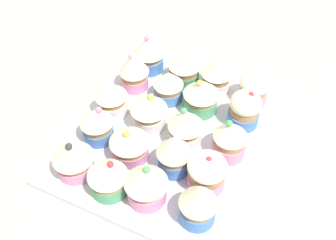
{
  "coord_description": "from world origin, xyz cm",
  "views": [
    {
      "loc": [
        -43.12,
        -20.56,
        56.76
      ],
      "look_at": [
        0.0,
        0.0,
        4.2
      ],
      "focal_mm": 43.92,
      "sensor_mm": 36.0,
      "label": 1
    }
  ],
  "objects_px": {
    "cupcake_1": "(207,172)",
    "cupcake_2": "(230,138)",
    "cupcake_7": "(186,126)",
    "cupcake_16": "(97,123)",
    "cupcake_19": "(149,53)",
    "cupcake_6": "(174,152)",
    "cupcake_17": "(112,97)",
    "cupcake_8": "(201,95)",
    "baking_tray": "(168,133)",
    "cupcake_4": "(254,88)",
    "cupcake_14": "(184,67)",
    "cupcake_15": "(73,157)",
    "cupcake_0": "(198,203)",
    "cupcake_10": "(108,177)",
    "cupcake_13": "(168,85)",
    "cupcake_3": "(245,109)",
    "cupcake_5": "(146,182)",
    "cupcake_11": "(129,143)",
    "cupcake_18": "(134,71)",
    "cupcake_12": "(149,110)"
  },
  "relations": [
    {
      "from": "cupcake_6",
      "to": "cupcake_17",
      "type": "xyz_separation_m",
      "value": [
        0.07,
        0.16,
        -0.01
      ]
    },
    {
      "from": "cupcake_0",
      "to": "cupcake_4",
      "type": "distance_m",
      "value": 0.27
    },
    {
      "from": "cupcake_4",
      "to": "cupcake_15",
      "type": "relative_size",
      "value": 0.86
    },
    {
      "from": "cupcake_3",
      "to": "cupcake_7",
      "type": "distance_m",
      "value": 0.11
    },
    {
      "from": "cupcake_2",
      "to": "cupcake_0",
      "type": "bearing_deg",
      "value": 179.93
    },
    {
      "from": "cupcake_1",
      "to": "cupcake_19",
      "type": "xyz_separation_m",
      "value": [
        0.21,
        0.21,
        0.01
      ]
    },
    {
      "from": "cupcake_2",
      "to": "cupcake_7",
      "type": "distance_m",
      "value": 0.08
    },
    {
      "from": "cupcake_2",
      "to": "cupcake_10",
      "type": "height_order",
      "value": "cupcake_2"
    },
    {
      "from": "cupcake_0",
      "to": "cupcake_17",
      "type": "bearing_deg",
      "value": 58.52
    },
    {
      "from": "cupcake_14",
      "to": "cupcake_17",
      "type": "bearing_deg",
      "value": 147.77
    },
    {
      "from": "cupcake_4",
      "to": "cupcake_15",
      "type": "distance_m",
      "value": 0.35
    },
    {
      "from": "cupcake_8",
      "to": "cupcake_2",
      "type": "bearing_deg",
      "value": -131.98
    },
    {
      "from": "cupcake_6",
      "to": "cupcake_4",
      "type": "bearing_deg",
      "value": -18.07
    },
    {
      "from": "cupcake_4",
      "to": "cupcake_14",
      "type": "xyz_separation_m",
      "value": [
        -0.0,
        0.14,
        0.0
      ]
    },
    {
      "from": "cupcake_10",
      "to": "cupcake_14",
      "type": "distance_m",
      "value": 0.28
    },
    {
      "from": "cupcake_0",
      "to": "cupcake_16",
      "type": "xyz_separation_m",
      "value": [
        0.07,
        0.22,
        -0.01
      ]
    },
    {
      "from": "cupcake_7",
      "to": "cupcake_6",
      "type": "bearing_deg",
      "value": -173.61
    },
    {
      "from": "cupcake_7",
      "to": "cupcake_15",
      "type": "xyz_separation_m",
      "value": [
        -0.14,
        0.14,
        -0.0
      ]
    },
    {
      "from": "cupcake_4",
      "to": "cupcake_13",
      "type": "bearing_deg",
      "value": 113.17
    },
    {
      "from": "cupcake_4",
      "to": "cupcake_6",
      "type": "distance_m",
      "value": 0.22
    },
    {
      "from": "cupcake_8",
      "to": "cupcake_6",
      "type": "bearing_deg",
      "value": -174.97
    },
    {
      "from": "cupcake_6",
      "to": "cupcake_18",
      "type": "xyz_separation_m",
      "value": [
        0.15,
        0.15,
        -0.0
      ]
    },
    {
      "from": "cupcake_4",
      "to": "cupcake_6",
      "type": "xyz_separation_m",
      "value": [
        -0.21,
        0.07,
        0.01
      ]
    },
    {
      "from": "cupcake_7",
      "to": "cupcake_16",
      "type": "relative_size",
      "value": 1.05
    },
    {
      "from": "cupcake_4",
      "to": "cupcake_14",
      "type": "relative_size",
      "value": 0.92
    },
    {
      "from": "cupcake_0",
      "to": "cupcake_7",
      "type": "distance_m",
      "value": 0.15
    },
    {
      "from": "baking_tray",
      "to": "cupcake_8",
      "type": "bearing_deg",
      "value": -22.01
    },
    {
      "from": "cupcake_10",
      "to": "cupcake_13",
      "type": "xyz_separation_m",
      "value": [
        0.22,
        0.0,
        -0.0
      ]
    },
    {
      "from": "cupcake_2",
      "to": "cupcake_16",
      "type": "bearing_deg",
      "value": 107.08
    },
    {
      "from": "cupcake_15",
      "to": "cupcake_0",
      "type": "bearing_deg",
      "value": -88.24
    },
    {
      "from": "cupcake_5",
      "to": "cupcake_14",
      "type": "bearing_deg",
      "value": 12.11
    },
    {
      "from": "cupcake_5",
      "to": "cupcake_17",
      "type": "relative_size",
      "value": 1.16
    },
    {
      "from": "cupcake_4",
      "to": "cupcake_8",
      "type": "xyz_separation_m",
      "value": [
        -0.06,
        0.08,
        0.0
      ]
    },
    {
      "from": "cupcake_2",
      "to": "cupcake_8",
      "type": "height_order",
      "value": "cupcake_2"
    },
    {
      "from": "cupcake_11",
      "to": "cupcake_16",
      "type": "height_order",
      "value": "cupcake_16"
    },
    {
      "from": "cupcake_3",
      "to": "cupcake_12",
      "type": "bearing_deg",
      "value": 117.41
    },
    {
      "from": "cupcake_11",
      "to": "cupcake_1",
      "type": "bearing_deg",
      "value": -89.41
    },
    {
      "from": "baking_tray",
      "to": "cupcake_19",
      "type": "relative_size",
      "value": 4.82
    },
    {
      "from": "cupcake_6",
      "to": "cupcake_2",
      "type": "bearing_deg",
      "value": -44.91
    },
    {
      "from": "cupcake_8",
      "to": "cupcake_15",
      "type": "height_order",
      "value": "same"
    },
    {
      "from": "cupcake_2",
      "to": "cupcake_15",
      "type": "relative_size",
      "value": 1.05
    },
    {
      "from": "cupcake_0",
      "to": "cupcake_3",
      "type": "height_order",
      "value": "cupcake_0"
    },
    {
      "from": "cupcake_5",
      "to": "cupcake_12",
      "type": "height_order",
      "value": "cupcake_5"
    },
    {
      "from": "cupcake_1",
      "to": "cupcake_2",
      "type": "relative_size",
      "value": 0.85
    },
    {
      "from": "cupcake_3",
      "to": "cupcake_17",
      "type": "height_order",
      "value": "cupcake_3"
    },
    {
      "from": "cupcake_4",
      "to": "cupcake_6",
      "type": "bearing_deg",
      "value": 161.93
    },
    {
      "from": "cupcake_0",
      "to": "cupcake_4",
      "type": "xyz_separation_m",
      "value": [
        0.27,
        0.0,
        -0.01
      ]
    },
    {
      "from": "cupcake_1",
      "to": "cupcake_7",
      "type": "distance_m",
      "value": 0.09
    },
    {
      "from": "cupcake_0",
      "to": "cupcake_7",
      "type": "relative_size",
      "value": 1.04
    },
    {
      "from": "cupcake_2",
      "to": "cupcake_19",
      "type": "xyz_separation_m",
      "value": [
        0.14,
        0.22,
        0.0
      ]
    }
  ]
}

